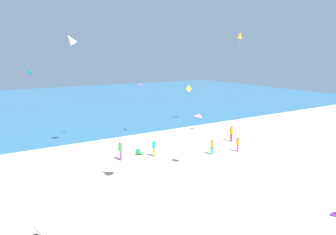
{
  "coord_description": "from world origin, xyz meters",
  "views": [
    {
      "loc": [
        -11.18,
        -10.4,
        8.88
      ],
      "look_at": [
        0.0,
        7.82,
        4.44
      ],
      "focal_mm": 31.55,
      "sensor_mm": 36.0,
      "label": 1
    }
  ],
  "objects_px": {
    "person_4": "(120,149)",
    "kite_pink": "(199,115)",
    "person_0": "(154,147)",
    "person_3": "(212,146)",
    "person_2": "(238,143)",
    "kite_teal": "(30,73)",
    "person_5": "(232,132)",
    "kite_magenta": "(141,85)",
    "kite_orange": "(240,35)",
    "beach_chair_far_left": "(139,152)",
    "kite_lime": "(189,89)",
    "kite_white": "(71,40)"
  },
  "relations": [
    {
      "from": "person_0",
      "to": "person_3",
      "type": "height_order",
      "value": "person_0"
    },
    {
      "from": "kite_orange",
      "to": "kite_teal",
      "type": "xyz_separation_m",
      "value": [
        -18.72,
        9.94,
        -3.75
      ]
    },
    {
      "from": "person_5",
      "to": "kite_teal",
      "type": "height_order",
      "value": "kite_teal"
    },
    {
      "from": "person_5",
      "to": "kite_orange",
      "type": "height_order",
      "value": "kite_orange"
    },
    {
      "from": "person_0",
      "to": "person_4",
      "type": "bearing_deg",
      "value": 26.79
    },
    {
      "from": "person_0",
      "to": "person_2",
      "type": "bearing_deg",
      "value": -162.37
    },
    {
      "from": "person_2",
      "to": "kite_orange",
      "type": "relative_size",
      "value": 1.05
    },
    {
      "from": "beach_chair_far_left",
      "to": "person_2",
      "type": "distance_m",
      "value": 9.35
    },
    {
      "from": "kite_white",
      "to": "person_0",
      "type": "bearing_deg",
      "value": -42.87
    },
    {
      "from": "person_2",
      "to": "kite_orange",
      "type": "distance_m",
      "value": 11.09
    },
    {
      "from": "person_0",
      "to": "kite_white",
      "type": "distance_m",
      "value": 12.03
    },
    {
      "from": "kite_pink",
      "to": "person_0",
      "type": "bearing_deg",
      "value": 109.61
    },
    {
      "from": "person_4",
      "to": "kite_pink",
      "type": "bearing_deg",
      "value": -17.31
    },
    {
      "from": "kite_magenta",
      "to": "kite_teal",
      "type": "xyz_separation_m",
      "value": [
        -10.78,
        3.21,
        1.45
      ]
    },
    {
      "from": "person_4",
      "to": "kite_magenta",
      "type": "height_order",
      "value": "kite_magenta"
    },
    {
      "from": "person_5",
      "to": "kite_orange",
      "type": "bearing_deg",
      "value": -135.79
    },
    {
      "from": "person_0",
      "to": "kite_pink",
      "type": "height_order",
      "value": "kite_pink"
    },
    {
      "from": "person_2",
      "to": "kite_teal",
      "type": "height_order",
      "value": "kite_teal"
    },
    {
      "from": "person_2",
      "to": "beach_chair_far_left",
      "type": "bearing_deg",
      "value": 42.76
    },
    {
      "from": "beach_chair_far_left",
      "to": "person_0",
      "type": "xyz_separation_m",
      "value": [
        0.97,
        -1.13,
        0.64
      ]
    },
    {
      "from": "person_5",
      "to": "kite_magenta",
      "type": "bearing_deg",
      "value": -26.07
    },
    {
      "from": "beach_chair_far_left",
      "to": "kite_teal",
      "type": "bearing_deg",
      "value": 105.4
    },
    {
      "from": "beach_chair_far_left",
      "to": "kite_teal",
      "type": "xyz_separation_m",
      "value": [
        -7.43,
        9.19,
        6.97
      ]
    },
    {
      "from": "person_3",
      "to": "kite_lime",
      "type": "xyz_separation_m",
      "value": [
        6.9,
        13.5,
        3.55
      ]
    },
    {
      "from": "kite_pink",
      "to": "kite_magenta",
      "type": "bearing_deg",
      "value": 86.04
    },
    {
      "from": "person_2",
      "to": "person_4",
      "type": "xyz_separation_m",
      "value": [
        -10.37,
        3.61,
        0.17
      ]
    },
    {
      "from": "beach_chair_far_left",
      "to": "person_0",
      "type": "distance_m",
      "value": 1.62
    },
    {
      "from": "kite_pink",
      "to": "kite_teal",
      "type": "distance_m",
      "value": 18.03
    },
    {
      "from": "person_3",
      "to": "person_5",
      "type": "height_order",
      "value": "person_5"
    },
    {
      "from": "kite_magenta",
      "to": "beach_chair_far_left",
      "type": "bearing_deg",
      "value": -119.17
    },
    {
      "from": "person_2",
      "to": "kite_lime",
      "type": "distance_m",
      "value": 15.19
    },
    {
      "from": "person_2",
      "to": "kite_white",
      "type": "height_order",
      "value": "kite_white"
    },
    {
      "from": "beach_chair_far_left",
      "to": "kite_orange",
      "type": "xyz_separation_m",
      "value": [
        11.29,
        -0.75,
        10.72
      ]
    },
    {
      "from": "person_4",
      "to": "person_5",
      "type": "xyz_separation_m",
      "value": [
        12.31,
        -0.71,
        0.02
      ]
    },
    {
      "from": "person_5",
      "to": "kite_magenta",
      "type": "relative_size",
      "value": 1.71
    },
    {
      "from": "person_2",
      "to": "kite_pink",
      "type": "relative_size",
      "value": 0.97
    },
    {
      "from": "kite_lime",
      "to": "kite_pink",
      "type": "relative_size",
      "value": 1.38
    },
    {
      "from": "person_2",
      "to": "kite_magenta",
      "type": "height_order",
      "value": "kite_magenta"
    },
    {
      "from": "person_2",
      "to": "kite_pink",
      "type": "xyz_separation_m",
      "value": [
        -5.85,
        -1.47,
        3.57
      ]
    },
    {
      "from": "person_4",
      "to": "kite_lime",
      "type": "distance_m",
      "value": 18.37
    },
    {
      "from": "person_2",
      "to": "person_4",
      "type": "relative_size",
      "value": 0.82
    },
    {
      "from": "kite_magenta",
      "to": "kite_teal",
      "type": "height_order",
      "value": "kite_teal"
    },
    {
      "from": "person_4",
      "to": "kite_orange",
      "type": "xyz_separation_m",
      "value": [
        13.27,
        -0.28,
        10.0
      ]
    },
    {
      "from": "person_2",
      "to": "kite_teal",
      "type": "bearing_deg",
      "value": 28.7
    },
    {
      "from": "person_4",
      "to": "kite_lime",
      "type": "bearing_deg",
      "value": 66.62
    },
    {
      "from": "kite_white",
      "to": "kite_pink",
      "type": "bearing_deg",
      "value": -53.42
    },
    {
      "from": "person_2",
      "to": "kite_white",
      "type": "relative_size",
      "value": 0.94
    },
    {
      "from": "person_3",
      "to": "kite_magenta",
      "type": "bearing_deg",
      "value": -144.27
    },
    {
      "from": "beach_chair_far_left",
      "to": "kite_lime",
      "type": "relative_size",
      "value": 0.38
    },
    {
      "from": "kite_orange",
      "to": "person_5",
      "type": "bearing_deg",
      "value": -155.47
    }
  ]
}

